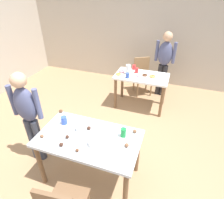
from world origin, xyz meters
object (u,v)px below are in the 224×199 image
person_adult_far (164,59)px  chair_far_table (142,74)px  dining_table_far (141,81)px  soda_can (123,133)px  mixing_bowl (95,142)px  dining_table_near (89,143)px  pitcher_far (128,70)px  person_girl_near (28,113)px

person_adult_far → chair_far_table: bearing=-176.6°
dining_table_far → soda_can: bearing=-85.4°
person_adult_far → mixing_bowl: 2.82m
dining_table_near → pitcher_far: size_ratio=6.32×
mixing_bowl → pitcher_far: bearing=94.5°
pitcher_far → person_girl_near: bearing=-114.5°
dining_table_near → person_adult_far: person_adult_far is taller
person_girl_near → mixing_bowl: bearing=-6.4°
person_girl_near → pitcher_far: size_ratio=7.26×
person_girl_near → mixing_bowl: size_ratio=8.78×
person_girl_near → pitcher_far: 2.14m
chair_far_table → soda_can: 2.54m
chair_far_table → pitcher_far: (-0.18, -0.69, 0.36)m
person_adult_far → pitcher_far: (-0.65, -0.71, -0.06)m
dining_table_far → chair_far_table: (-0.10, 0.66, -0.13)m
soda_can → pitcher_far: pitcher_far is taller
chair_far_table → soda_can: soda_can is taller
dining_table_far → pitcher_far: (-0.29, -0.03, 0.22)m
person_adult_far → mixing_bowl: size_ratio=9.01×
mixing_bowl → person_girl_near: bearing=173.6°
dining_table_far → mixing_bowl: size_ratio=6.49×
pitcher_far → dining_table_near: bearing=-89.0°
dining_table_near → person_adult_far: size_ratio=0.85×
chair_far_table → person_girl_near: bearing=-112.1°
chair_far_table → mixing_bowl: chair_far_table is taller
dining_table_near → chair_far_table: size_ratio=1.48×
dining_table_near → soda_can: bearing=21.8°
chair_far_table → pitcher_far: size_ratio=4.28×
person_girl_near → pitcher_far: person_girl_near is taller
dining_table_near → dining_table_far: 2.03m
dining_table_far → person_adult_far: 0.82m
mixing_bowl → pitcher_far: (-0.16, 2.07, 0.07)m
dining_table_far → person_girl_near: (-1.17, -1.98, 0.25)m
mixing_bowl → soda_can: size_ratio=1.38×
soda_can → chair_far_table: bearing=95.8°
dining_table_far → chair_far_table: 0.68m
pitcher_far → dining_table_far: bearing=5.5°
soda_can → person_adult_far: bearing=85.3°
person_adult_far → pitcher_far: 0.97m
dining_table_near → mixing_bowl: bearing=-31.5°
person_adult_far → mixing_bowl: bearing=-99.9°
dining_table_near → chair_far_table: bearing=86.8°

